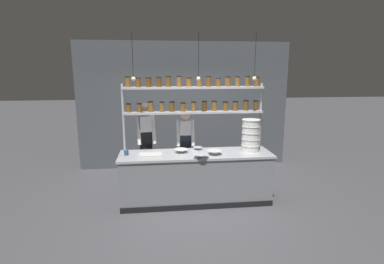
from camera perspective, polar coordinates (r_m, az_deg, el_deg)
ground_plane at (r=5.73m, az=0.71°, el=-12.95°), size 40.00×40.00×0.00m
back_wall at (r=7.39m, az=-1.39°, el=5.03°), size 5.15×0.12×3.06m
prep_counter at (r=5.55m, az=0.73°, el=-8.64°), size 2.75×0.76×0.92m
spice_shelf_unit at (r=5.56m, az=0.35°, el=5.95°), size 2.63×0.28×2.29m
chef_left at (r=5.91m, az=-8.75°, el=-1.70°), size 0.40×0.33×1.77m
chef_center at (r=5.99m, az=-1.27°, el=-2.28°), size 0.37×0.29×1.64m
container_stack at (r=5.60m, az=11.12°, el=-0.62°), size 0.34×0.34×0.59m
cutting_board at (r=5.33m, az=-7.89°, el=-4.28°), size 0.40×0.26×0.02m
prep_bowl_near_left at (r=5.34m, az=4.26°, el=-3.91°), size 0.27×0.27×0.07m
prep_bowl_center_front at (r=5.45m, az=-2.11°, el=-3.61°), size 0.24×0.24×0.07m
prep_bowl_center_back at (r=5.65m, az=1.11°, el=-3.13°), size 0.18×0.18×0.05m
prep_bowl_near_right at (r=5.11m, az=1.70°, el=-4.61°), size 0.27×0.27×0.07m
serving_cup_front at (r=5.41m, az=-12.41°, el=-3.89°), size 0.08×0.08×0.08m
pendant_light_row at (r=5.21m, az=0.84°, el=10.65°), size 2.16×0.07×0.80m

